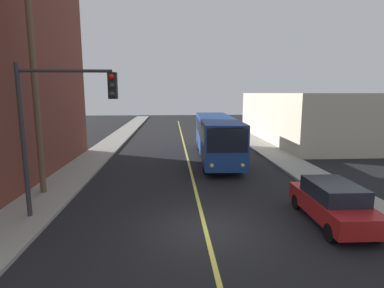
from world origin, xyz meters
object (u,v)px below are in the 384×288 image
at_px(city_bus, 216,135).
at_px(traffic_signal_left_corner, 62,112).
at_px(utility_pole_near, 33,61).
at_px(parked_car_red, 333,202).

height_order(city_bus, traffic_signal_left_corner, traffic_signal_left_corner).
distance_m(utility_pole_near, traffic_signal_left_corner, 4.35).
bearing_deg(traffic_signal_left_corner, city_bus, 55.08).
relative_size(utility_pole_near, traffic_signal_left_corner, 1.94).
bearing_deg(traffic_signal_left_corner, utility_pole_near, 126.14).
relative_size(parked_car_red, utility_pole_near, 0.38).
relative_size(city_bus, parked_car_red, 2.76).
bearing_deg(parked_car_red, utility_pole_near, 161.66).
bearing_deg(traffic_signal_left_corner, parked_car_red, -6.30).
bearing_deg(city_bus, traffic_signal_left_corner, -124.92).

